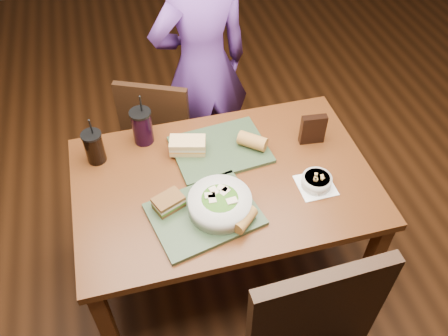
{
  "coord_description": "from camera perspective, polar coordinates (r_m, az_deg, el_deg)",
  "views": [
    {
      "loc": [
        -0.35,
        -1.33,
        2.29
      ],
      "look_at": [
        0.0,
        0.0,
        0.82
      ],
      "focal_mm": 38.0,
      "sensor_mm": 36.0,
      "label": 1
    }
  ],
  "objects": [
    {
      "name": "soup_bowl",
      "position": [
        2.06,
        11.07,
        -1.58
      ],
      "size": [
        0.16,
        0.16,
        0.06
      ],
      "color": "white",
      "rests_on": "dining_table"
    },
    {
      "name": "diner",
      "position": [
        2.66,
        -2.67,
        12.0
      ],
      "size": [
        0.62,
        0.46,
        1.54
      ],
      "primitive_type": "imported",
      "rotation": [
        0.0,
        0.0,
        3.31
      ],
      "color": "#61328B",
      "rests_on": "ground"
    },
    {
      "name": "salad_bowl",
      "position": [
        1.9,
        -0.49,
        -4.24
      ],
      "size": [
        0.25,
        0.25,
        0.08
      ],
      "color": "silver",
      "rests_on": "tray_near"
    },
    {
      "name": "tray_near",
      "position": [
        1.93,
        -2.37,
        -5.59
      ],
      "size": [
        0.48,
        0.4,
        0.02
      ],
      "primitive_type": "cube",
      "rotation": [
        0.0,
        0.0,
        0.22
      ],
      "color": "#2B3D25",
      "rests_on": "dining_table"
    },
    {
      "name": "sandwich_far",
      "position": [
        2.15,
        -4.4,
        2.73
      ],
      "size": [
        0.18,
        0.13,
        0.06
      ],
      "color": "tan",
      "rests_on": "tray_far"
    },
    {
      "name": "chip_bag",
      "position": [
        2.22,
        10.64,
        4.59
      ],
      "size": [
        0.12,
        0.05,
        0.15
      ],
      "primitive_type": "cube",
      "rotation": [
        0.0,
        0.0,
        -0.11
      ],
      "color": "black",
      "rests_on": "dining_table"
    },
    {
      "name": "chair_far",
      "position": [
        2.7,
        -8.34,
        4.28
      ],
      "size": [
        0.5,
        0.51,
        0.87
      ],
      "color": "black",
      "rests_on": "ground"
    },
    {
      "name": "dining_table",
      "position": [
        2.14,
        0.0,
        -2.94
      ],
      "size": [
        1.3,
        0.85,
        0.75
      ],
      "color": "#512810",
      "rests_on": "ground"
    },
    {
      "name": "cup_cola",
      "position": [
        2.17,
        -15.35,
        2.46
      ],
      "size": [
        0.09,
        0.09,
        0.24
      ],
      "color": "black",
      "rests_on": "dining_table"
    },
    {
      "name": "ground",
      "position": [
        2.67,
        0.0,
        -12.08
      ],
      "size": [
        6.0,
        6.0,
        0.0
      ],
      "primitive_type": "plane",
      "color": "#381C0B",
      "rests_on": "ground"
    },
    {
      "name": "baguette_far",
      "position": [
        2.16,
        3.44,
        3.25
      ],
      "size": [
        0.14,
        0.13,
        0.07
      ],
      "primitive_type": "cylinder",
      "rotation": [
        0.0,
        1.57,
        -0.69
      ],
      "color": "#AD7533",
      "rests_on": "tray_far"
    },
    {
      "name": "tray_far",
      "position": [
        2.18,
        -0.46,
        2.23
      ],
      "size": [
        0.45,
        0.36,
        0.02
      ],
      "primitive_type": "cube",
      "rotation": [
        0.0,
        0.0,
        0.1
      ],
      "color": "#2B3D25",
      "rests_on": "dining_table"
    },
    {
      "name": "sandwich_near",
      "position": [
        1.94,
        -6.69,
        -4.13
      ],
      "size": [
        0.14,
        0.12,
        0.06
      ],
      "color": "#593819",
      "rests_on": "tray_near"
    },
    {
      "name": "cup_berry",
      "position": [
        2.21,
        -9.82,
        4.96
      ],
      "size": [
        0.1,
        0.1,
        0.27
      ],
      "color": "black",
      "rests_on": "dining_table"
    },
    {
      "name": "baguette_near",
      "position": [
        1.87,
        2.47,
        -6.19
      ],
      "size": [
        0.12,
        0.12,
        0.06
      ],
      "primitive_type": "cylinder",
      "rotation": [
        0.0,
        1.57,
        0.74
      ],
      "color": "#AD7533",
      "rests_on": "tray_near"
    }
  ]
}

